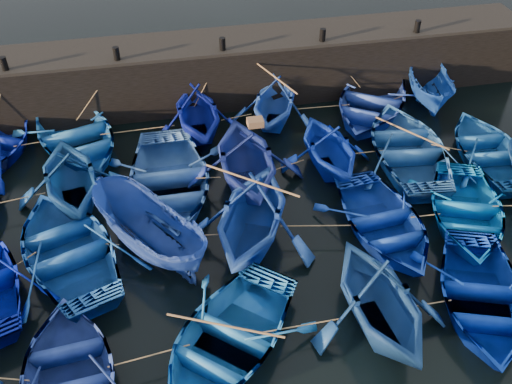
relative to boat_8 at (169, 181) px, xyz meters
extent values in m
plane|color=black|center=(2.71, -4.50, -0.59)|extent=(120.00, 120.00, 0.00)
cube|color=black|center=(2.71, 6.00, 0.66)|extent=(26.00, 2.50, 2.50)
cube|color=black|center=(2.71, 6.00, 1.97)|extent=(26.00, 2.50, 0.12)
cylinder|color=black|center=(-5.29, 5.10, 2.28)|extent=(0.24, 0.24, 0.50)
cylinder|color=black|center=(-1.29, 5.10, 2.28)|extent=(0.24, 0.24, 0.50)
cylinder|color=black|center=(2.71, 5.10, 2.28)|extent=(0.24, 0.24, 0.50)
cylinder|color=black|center=(6.71, 5.10, 2.28)|extent=(0.24, 0.24, 0.50)
cylinder|color=black|center=(10.71, 5.10, 2.28)|extent=(0.24, 0.24, 0.50)
imported|color=blue|center=(-3.17, 3.32, -0.01)|extent=(5.61, 6.62, 1.17)
imported|color=navy|center=(1.40, 3.38, 0.46)|extent=(3.60, 4.13, 2.11)
imported|color=blue|center=(4.44, 3.59, 0.43)|extent=(4.55, 4.85, 2.04)
imported|color=#213D9E|center=(8.42, 3.48, -0.02)|extent=(6.33, 6.78, 1.15)
imported|color=#1646AB|center=(11.07, 3.79, 0.21)|extent=(2.54, 4.43, 1.62)
imported|color=navy|center=(-3.11, 0.22, 0.53)|extent=(4.39, 4.86, 2.25)
imported|color=blue|center=(0.00, 0.00, 0.00)|extent=(4.13, 5.75, 1.19)
imported|color=navy|center=(2.63, -0.12, 0.64)|extent=(4.09, 4.73, 2.47)
imported|color=#0A2BBB|center=(5.65, 0.26, 0.42)|extent=(3.63, 4.12, 2.03)
imported|color=#22589C|center=(8.65, 0.24, -0.02)|extent=(4.60, 5.97, 1.15)
imported|color=#185AA8|center=(11.52, -0.43, -0.10)|extent=(3.75, 5.01, 0.99)
imported|color=#134994|center=(-3.17, -2.50, -0.04)|extent=(5.41, 6.33, 1.11)
imported|color=navy|center=(-0.81, -2.69, 0.29)|extent=(4.07, 4.74, 1.78)
imported|color=#1D48B1|center=(2.26, -2.87, 0.64)|extent=(5.63, 5.94, 2.46)
imported|color=#0D32A4|center=(6.32, -3.30, -0.10)|extent=(3.85, 5.09, 1.00)
imported|color=blue|center=(9.08, -3.33, -0.10)|extent=(4.86, 5.69, 1.00)
imported|color=navy|center=(-2.96, -6.81, -0.10)|extent=(3.77, 4.99, 0.98)
imported|color=blue|center=(0.85, -6.58, -0.07)|extent=(6.05, 6.19, 1.05)
imported|color=navy|center=(4.85, -6.57, 0.52)|extent=(4.05, 4.57, 2.23)
imported|color=#03269B|center=(7.85, -6.59, -0.09)|extent=(4.88, 5.73, 1.01)
cube|color=brown|center=(2.93, -0.12, 2.00)|extent=(0.51, 0.39, 0.24)
cylinder|color=tan|center=(-4.71, 3.24, -0.04)|extent=(1.28, 0.18, 0.04)
cylinder|color=tan|center=(-0.88, 3.35, -0.04)|extent=(2.77, 0.10, 0.04)
cylinder|color=tan|center=(2.92, 3.48, -0.04)|extent=(1.25, 0.24, 0.04)
cylinder|color=tan|center=(6.43, 3.53, -0.04)|extent=(2.18, 0.14, 0.04)
cylinder|color=tan|center=(9.75, 3.63, -0.04)|extent=(0.86, 0.34, 0.04)
cylinder|color=tan|center=(-4.78, 0.10, -0.04)|extent=(1.53, 0.28, 0.04)
cylinder|color=tan|center=(-1.56, 0.11, -0.04)|extent=(1.32, 0.26, 0.04)
cylinder|color=tan|center=(1.31, -0.06, -0.04)|extent=(0.83, 0.15, 0.04)
cylinder|color=tan|center=(4.14, 0.07, -0.04)|extent=(1.23, 0.42, 0.04)
cylinder|color=tan|center=(7.15, 0.25, -0.04)|extent=(1.20, 0.06, 0.04)
cylinder|color=tan|center=(10.09, -0.09, -0.04)|extent=(1.09, 0.70, 0.04)
cylinder|color=tan|center=(-4.45, -2.82, -0.04)|extent=(0.79, 0.66, 0.04)
cylinder|color=tan|center=(-1.99, -2.60, -0.04)|extent=(0.57, 0.22, 0.04)
cylinder|color=tan|center=(0.73, -2.78, -0.04)|extent=(1.27, 0.21, 0.04)
cylinder|color=tan|center=(4.29, -3.08, -0.04)|extent=(2.27, 0.47, 0.04)
cylinder|color=tan|center=(7.70, -3.31, -0.04)|extent=(0.96, 0.07, 0.04)
cylinder|color=tan|center=(10.40, -3.40, -0.04)|extent=(0.85, 0.17, 0.04)
cylinder|color=tan|center=(-1.05, -6.70, -0.04)|extent=(2.01, 0.27, 0.04)
cylinder|color=tan|center=(2.85, -6.58, -0.04)|extent=(2.20, 0.05, 0.04)
cylinder|color=tan|center=(6.35, -6.58, -0.04)|extent=(1.20, 0.05, 0.04)
cylinder|color=tan|center=(-2.23, 4.76, 0.99)|extent=(1.91, 0.53, 2.09)
cylinder|color=tan|center=(2.05, 4.79, 0.99)|extent=(1.35, 0.46, 2.09)
cylinder|color=tan|center=(3.58, 4.90, 0.99)|extent=(1.76, 0.25, 2.09)
cylinder|color=tan|center=(7.57, 4.84, 0.99)|extent=(1.75, 0.36, 2.09)
cylinder|color=tan|center=(10.89, 4.99, 0.99)|extent=(0.40, 0.05, 2.08)
cylinder|color=#99724C|center=(4.44, 3.59, 1.48)|extent=(1.08, 2.84, 0.06)
cylinder|color=#99724C|center=(8.65, 0.24, 0.58)|extent=(1.77, 2.49, 0.06)
cylinder|color=#99724C|center=(2.26, -2.87, 1.89)|extent=(2.34, 1.97, 0.06)
cylinder|color=#99724C|center=(0.85, -6.58, 0.49)|extent=(2.74, 1.32, 0.06)
camera|label=1|loc=(-0.14, -15.14, 11.92)|focal=40.00mm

